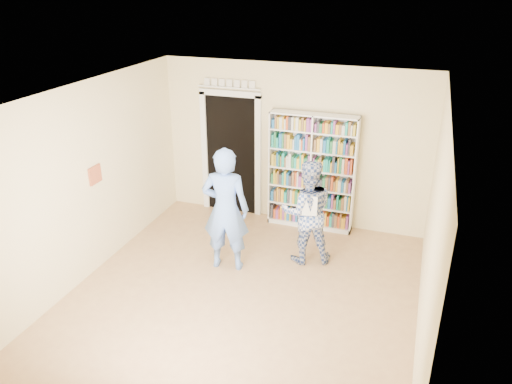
# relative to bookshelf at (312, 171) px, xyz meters

# --- Properties ---
(floor) EXTENTS (5.00, 5.00, 0.00)m
(floor) POSITION_rel_bookshelf_xyz_m (-0.38, -2.34, -0.99)
(floor) COLOR #A5764F
(floor) RESTS_ON ground
(ceiling) EXTENTS (5.00, 5.00, 0.00)m
(ceiling) POSITION_rel_bookshelf_xyz_m (-0.38, -2.34, 1.71)
(ceiling) COLOR white
(ceiling) RESTS_ON wall_back
(wall_back) EXTENTS (4.50, 0.00, 4.50)m
(wall_back) POSITION_rel_bookshelf_xyz_m (-0.38, 0.16, 0.36)
(wall_back) COLOR beige
(wall_back) RESTS_ON floor
(wall_left) EXTENTS (0.00, 5.00, 5.00)m
(wall_left) POSITION_rel_bookshelf_xyz_m (-2.63, -2.34, 0.36)
(wall_left) COLOR beige
(wall_left) RESTS_ON floor
(wall_right) EXTENTS (0.00, 5.00, 5.00)m
(wall_right) POSITION_rel_bookshelf_xyz_m (1.87, -2.34, 0.36)
(wall_right) COLOR beige
(wall_right) RESTS_ON floor
(bookshelf) EXTENTS (1.43, 0.27, 1.96)m
(bookshelf) POSITION_rel_bookshelf_xyz_m (0.00, 0.00, 0.00)
(bookshelf) COLOR white
(bookshelf) RESTS_ON floor
(doorway) EXTENTS (1.10, 0.08, 2.43)m
(doorway) POSITION_rel_bookshelf_xyz_m (-1.48, 0.13, 0.19)
(doorway) COLOR black
(doorway) RESTS_ON floor
(wall_art) EXTENTS (0.03, 0.25, 0.25)m
(wall_art) POSITION_rel_bookshelf_xyz_m (-2.61, -2.14, 0.41)
(wall_art) COLOR brown
(wall_art) RESTS_ON wall_left
(man_blue) EXTENTS (0.73, 0.54, 1.84)m
(man_blue) POSITION_rel_bookshelf_xyz_m (-0.85, -1.67, -0.07)
(man_blue) COLOR #6690E4
(man_blue) RESTS_ON floor
(man_plaid) EXTENTS (0.94, 0.84, 1.59)m
(man_plaid) POSITION_rel_bookshelf_xyz_m (0.20, -1.11, -0.20)
(man_plaid) COLOR navy
(man_plaid) RESTS_ON floor
(paper_sheet) EXTENTS (0.21, 0.05, 0.30)m
(paper_sheet) POSITION_rel_bookshelf_xyz_m (0.28, -1.34, 0.01)
(paper_sheet) COLOR white
(paper_sheet) RESTS_ON man_plaid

